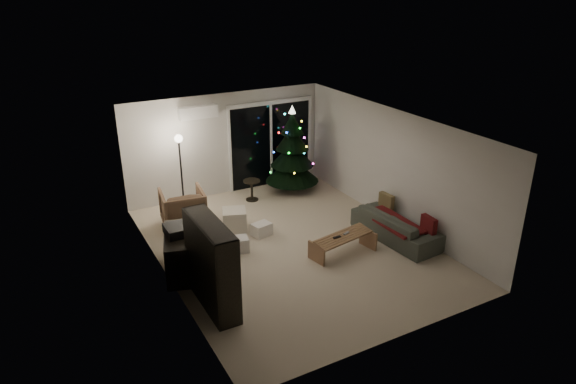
# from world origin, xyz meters

# --- Properties ---
(room) EXTENTS (6.50, 7.51, 2.60)m
(room) POSITION_xyz_m (0.46, 1.49, 1.02)
(room) COLOR beige
(room) RESTS_ON ground
(bookshelf) EXTENTS (0.66, 1.53, 1.49)m
(bookshelf) POSITION_xyz_m (-2.25, -1.11, 0.74)
(bookshelf) COLOR black
(bookshelf) RESTS_ON floor
(media_cabinet) EXTENTS (0.80, 1.32, 0.78)m
(media_cabinet) POSITION_xyz_m (-2.25, 0.11, 0.39)
(media_cabinet) COLOR black
(media_cabinet) RESTS_ON floor
(stereo) EXTENTS (0.39, 0.47, 0.17)m
(stereo) POSITION_xyz_m (-2.25, 0.11, 0.86)
(stereo) COLOR black
(stereo) RESTS_ON media_cabinet
(armchair) EXTENTS (1.00, 1.02, 0.83)m
(armchair) POSITION_xyz_m (-1.59, 1.93, 0.42)
(armchair) COLOR brown
(armchair) RESTS_ON floor
(ottoman) EXTENTS (0.63, 0.63, 0.44)m
(ottoman) POSITION_xyz_m (-0.69, 1.25, 0.22)
(ottoman) COLOR beige
(ottoman) RESTS_ON floor
(cardboard_box_a) EXTENTS (0.46, 0.38, 0.29)m
(cardboard_box_a) POSITION_xyz_m (-1.01, 0.32, 0.14)
(cardboard_box_a) COLOR white
(cardboard_box_a) RESTS_ON floor
(cardboard_box_b) EXTENTS (0.43, 0.36, 0.27)m
(cardboard_box_b) POSITION_xyz_m (-0.30, 0.72, 0.13)
(cardboard_box_b) COLOR white
(cardboard_box_b) RESTS_ON floor
(side_table) EXTENTS (0.53, 0.53, 0.51)m
(side_table) POSITION_xyz_m (0.30, 2.49, 0.25)
(side_table) COLOR black
(side_table) RESTS_ON floor
(floor_lamp) EXTENTS (0.28, 0.28, 1.76)m
(floor_lamp) POSITION_xyz_m (-1.34, 2.68, 0.88)
(floor_lamp) COLOR black
(floor_lamp) RESTS_ON floor
(sofa) EXTENTS (0.92, 2.02, 0.57)m
(sofa) POSITION_xyz_m (2.05, -0.75, 0.29)
(sofa) COLOR #2F332B
(sofa) RESTS_ON floor
(sofa_throw) EXTENTS (0.61, 1.41, 0.05)m
(sofa_throw) POSITION_xyz_m (1.95, -0.75, 0.41)
(sofa_throw) COLOR #480D06
(sofa_throw) RESTS_ON sofa
(cushion_a) EXTENTS (0.15, 0.39, 0.38)m
(cushion_a) POSITION_xyz_m (2.30, -0.10, 0.52)
(cushion_a) COLOR brown
(cushion_a) RESTS_ON sofa
(cushion_b) EXTENTS (0.14, 0.38, 0.38)m
(cushion_b) POSITION_xyz_m (2.30, -1.40, 0.52)
(cushion_b) COLOR #480D06
(cushion_b) RESTS_ON sofa
(coffee_table) EXTENTS (1.33, 0.66, 0.40)m
(coffee_table) POSITION_xyz_m (0.73, -0.77, 0.20)
(coffee_table) COLOR #96694D
(coffee_table) RESTS_ON floor
(remote_a) EXTENTS (0.16, 0.05, 0.02)m
(remote_a) POSITION_xyz_m (0.58, -0.77, 0.41)
(remote_a) COLOR black
(remote_a) RESTS_ON coffee_table
(remote_b) EXTENTS (0.15, 0.09, 0.02)m
(remote_b) POSITION_xyz_m (0.83, -0.72, 0.41)
(remote_b) COLOR slate
(remote_b) RESTS_ON coffee_table
(christmas_tree) EXTENTS (1.68, 1.68, 2.16)m
(christmas_tree) POSITION_xyz_m (1.48, 2.61, 1.08)
(christmas_tree) COLOR black
(christmas_tree) RESTS_ON floor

